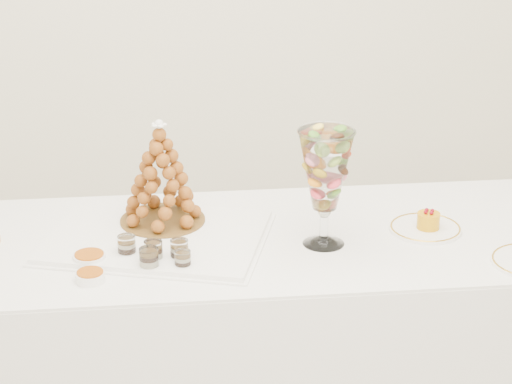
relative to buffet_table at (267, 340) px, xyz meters
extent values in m
cube|color=white|center=(0.00, 0.00, 0.00)|extent=(2.01, 0.87, 0.75)
cube|color=white|center=(0.00, 0.00, 0.37)|extent=(2.00, 0.86, 0.01)
cube|color=white|center=(-0.35, 0.03, 0.39)|extent=(0.78, 0.68, 0.02)
cylinder|color=white|center=(0.17, -0.07, 0.39)|extent=(0.13, 0.13, 0.02)
cylinder|color=white|center=(0.17, -0.07, 0.44)|extent=(0.03, 0.03, 0.09)
sphere|color=white|center=(0.17, -0.07, 0.49)|extent=(0.04, 0.04, 0.04)
cylinder|color=white|center=(0.51, -0.02, 0.38)|extent=(0.23, 0.23, 0.01)
cylinder|color=white|center=(-0.45, -0.09, 0.41)|extent=(0.06, 0.06, 0.07)
cylinder|color=white|center=(-0.37, -0.14, 0.42)|extent=(0.06, 0.06, 0.08)
cylinder|color=white|center=(-0.29, -0.14, 0.41)|extent=(0.06, 0.06, 0.07)
cylinder|color=white|center=(-0.38, -0.19, 0.42)|extent=(0.06, 0.06, 0.08)
cylinder|color=white|center=(-0.28, -0.20, 0.41)|extent=(0.06, 0.06, 0.07)
cylinder|color=white|center=(-0.56, -0.11, 0.39)|extent=(0.10, 0.10, 0.03)
cylinder|color=white|center=(-0.56, -0.22, 0.39)|extent=(0.09, 0.09, 0.03)
cylinder|color=brown|center=(-0.33, 0.13, 0.40)|extent=(0.28, 0.28, 0.01)
cone|color=brown|center=(-0.33, 0.13, 0.57)|extent=(0.25, 0.25, 0.33)
sphere|color=white|center=(-0.33, 0.13, 0.73)|extent=(0.03, 0.03, 0.03)
cylinder|color=orange|center=(0.52, -0.03, 0.41)|extent=(0.07, 0.07, 0.05)
sphere|color=maroon|center=(0.53, -0.02, 0.45)|extent=(0.01, 0.01, 0.01)
sphere|color=maroon|center=(0.52, -0.01, 0.45)|extent=(0.01, 0.01, 0.01)
sphere|color=maroon|center=(0.51, -0.03, 0.45)|extent=(0.01, 0.01, 0.01)
sphere|color=maroon|center=(0.52, -0.04, 0.45)|extent=(0.01, 0.01, 0.01)
camera|label=1|loc=(-0.45, -2.84, 1.74)|focal=70.00mm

